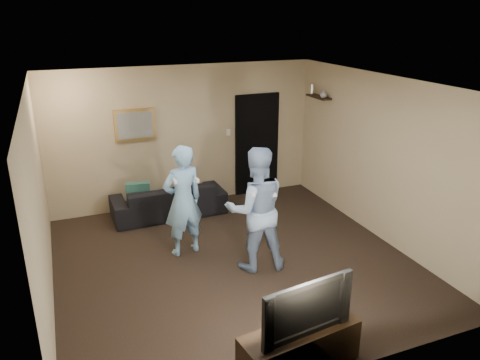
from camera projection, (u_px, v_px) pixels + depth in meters
name	position (u px, v px, depth m)	size (l,w,h in m)	color
ground	(234.00, 261.00, 6.92)	(5.00, 5.00, 0.00)	black
ceiling	(233.00, 84.00, 6.03)	(5.00, 5.00, 0.04)	silver
wall_back	(185.00, 136.00, 8.66)	(5.00, 0.04, 2.60)	tan
wall_front	(330.00, 264.00, 4.30)	(5.00, 0.04, 2.60)	tan
wall_left	(39.00, 205.00, 5.61)	(0.04, 5.00, 2.60)	tan
wall_right	(381.00, 159.00, 7.35)	(0.04, 5.00, 2.60)	tan
sofa	(169.00, 200.00, 8.41)	(2.00, 0.78, 0.58)	black
throw_pillow	(138.00, 194.00, 8.16)	(0.41, 0.13, 0.41)	#174740
painting_frame	(135.00, 125.00, 8.22)	(0.72, 0.05, 0.57)	olive
painting_canvas	(135.00, 125.00, 8.20)	(0.62, 0.01, 0.47)	slate
doorway	(257.00, 144.00, 9.24)	(0.90, 0.06, 2.00)	black
light_switch	(228.00, 132.00, 8.93)	(0.08, 0.02, 0.12)	silver
wall_shelf	(319.00, 97.00, 8.65)	(0.20, 0.60, 0.03)	black
shelf_vase	(324.00, 94.00, 8.47)	(0.13, 0.13, 0.14)	#A5A5AA
shelf_figurine	(312.00, 89.00, 8.83)	(0.06, 0.06, 0.18)	silver
tv_console	(299.00, 348.00, 4.78)	(1.28, 0.41, 0.46)	black
television	(302.00, 304.00, 4.60)	(1.03, 0.14, 0.60)	black
wii_player_left	(183.00, 201.00, 6.90)	(0.69, 0.55, 1.70)	#80B5DE
wii_player_right	(256.00, 209.00, 6.49)	(0.98, 0.82, 1.80)	#849EC0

